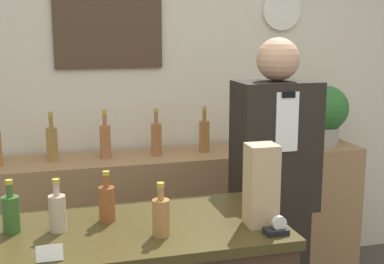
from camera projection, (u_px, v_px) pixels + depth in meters
back_wall at (148, 79)px, 3.53m from camera, size 5.20×0.09×2.70m
back_shelf at (183, 221)px, 3.49m from camera, size 2.39×0.43×0.91m
shopkeeper at (274, 198)px, 2.79m from camera, size 0.42×0.26×1.65m
potted_plant at (326, 112)px, 3.59m from camera, size 0.30×0.30×0.40m
paper_bag at (261, 185)px, 2.12m from camera, size 0.12×0.11×0.33m
tape_dispenser at (277, 228)px, 2.05m from camera, size 0.09×0.06×0.07m
price_card_left at (50, 253)px, 1.82m from camera, size 0.09×0.02×0.06m
counter_bottle_0 at (11, 213)px, 2.06m from camera, size 0.07×0.07×0.21m
counter_bottle_1 at (57, 212)px, 2.07m from camera, size 0.07×0.07×0.21m
counter_bottle_2 at (107, 202)px, 2.18m from camera, size 0.07×0.07×0.21m
counter_bottle_3 at (161, 216)px, 2.03m from camera, size 0.07×0.07×0.21m
shelf_bottle_1 at (52, 143)px, 3.18m from camera, size 0.07×0.07×0.30m
shelf_bottle_2 at (105, 140)px, 3.25m from camera, size 0.07×0.07×0.30m
shelf_bottle_3 at (156, 138)px, 3.32m from camera, size 0.07×0.07×0.30m
shelf_bottle_4 at (204, 135)px, 3.41m from camera, size 0.07×0.07×0.30m
shelf_bottle_5 at (250, 132)px, 3.49m from camera, size 0.07×0.07×0.30m
shelf_bottle_6 at (295, 130)px, 3.56m from camera, size 0.07×0.07×0.30m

